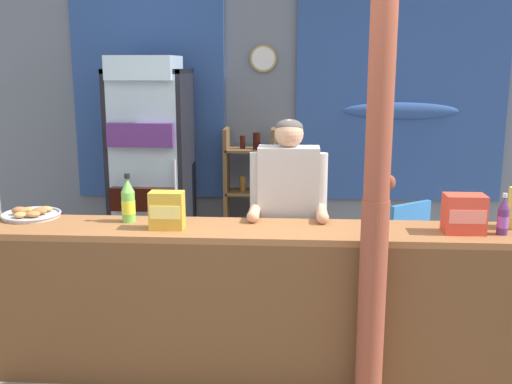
{
  "coord_description": "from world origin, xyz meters",
  "views": [
    {
      "loc": [
        0.22,
        -2.97,
        1.93
      ],
      "look_at": [
        -0.03,
        0.84,
        1.11
      ],
      "focal_mm": 41.72,
      "sensor_mm": 36.0,
      "label": 1
    }
  ],
  "objects_px": {
    "pastry_tray": "(31,214)",
    "soda_bottle_grape_soda": "(503,217)",
    "stall_counter": "(249,292)",
    "soda_bottle_lime_soda": "(128,201)",
    "bottle_shelf_rack": "(250,196)",
    "snack_box_choco_powder": "(167,210)",
    "timber_post": "(376,209)",
    "shopkeeper": "(288,207)",
    "plastic_lawn_chair": "(397,244)",
    "drink_fridge": "(151,159)",
    "snack_box_crackers": "(464,214)"
  },
  "relations": [
    {
      "from": "soda_bottle_lime_soda",
      "to": "plastic_lawn_chair",
      "type": "bearing_deg",
      "value": 31.42
    },
    {
      "from": "timber_post",
      "to": "shopkeeper",
      "type": "distance_m",
      "value": 0.89
    },
    {
      "from": "stall_counter",
      "to": "pastry_tray",
      "type": "xyz_separation_m",
      "value": [
        -1.45,
        0.27,
        0.39
      ]
    },
    {
      "from": "soda_bottle_lime_soda",
      "to": "snack_box_crackers",
      "type": "relative_size",
      "value": 1.32
    },
    {
      "from": "soda_bottle_grape_soda",
      "to": "pastry_tray",
      "type": "relative_size",
      "value": 0.65
    },
    {
      "from": "shopkeeper",
      "to": "snack_box_crackers",
      "type": "xyz_separation_m",
      "value": [
        1.04,
        -0.41,
        0.07
      ]
    },
    {
      "from": "pastry_tray",
      "to": "soda_bottle_lime_soda",
      "type": "bearing_deg",
      "value": -5.74
    },
    {
      "from": "bottle_shelf_rack",
      "to": "snack_box_choco_powder",
      "type": "height_order",
      "value": "bottle_shelf_rack"
    },
    {
      "from": "timber_post",
      "to": "shopkeeper",
      "type": "bearing_deg",
      "value": 123.17
    },
    {
      "from": "plastic_lawn_chair",
      "to": "pastry_tray",
      "type": "xyz_separation_m",
      "value": [
        -2.57,
        -1.09,
        0.49
      ]
    },
    {
      "from": "soda_bottle_grape_soda",
      "to": "snack_box_crackers",
      "type": "height_order",
      "value": "soda_bottle_grape_soda"
    },
    {
      "from": "drink_fridge",
      "to": "pastry_tray",
      "type": "bearing_deg",
      "value": -105.43
    },
    {
      "from": "soda_bottle_grape_soda",
      "to": "snack_box_choco_powder",
      "type": "distance_m",
      "value": 1.99
    },
    {
      "from": "soda_bottle_lime_soda",
      "to": "shopkeeper",
      "type": "bearing_deg",
      "value": 16.29
    },
    {
      "from": "drink_fridge",
      "to": "bottle_shelf_rack",
      "type": "distance_m",
      "value": 1.0
    },
    {
      "from": "drink_fridge",
      "to": "snack_box_choco_powder",
      "type": "bearing_deg",
      "value": -73.52
    },
    {
      "from": "stall_counter",
      "to": "shopkeeper",
      "type": "xyz_separation_m",
      "value": [
        0.23,
        0.5,
        0.41
      ]
    },
    {
      "from": "bottle_shelf_rack",
      "to": "soda_bottle_grape_soda",
      "type": "xyz_separation_m",
      "value": [
        1.64,
        -2.07,
        0.36
      ]
    },
    {
      "from": "drink_fridge",
      "to": "timber_post",
      "type": "bearing_deg",
      "value": -49.91
    },
    {
      "from": "stall_counter",
      "to": "plastic_lawn_chair",
      "type": "relative_size",
      "value": 4.31
    },
    {
      "from": "stall_counter",
      "to": "snack_box_choco_powder",
      "type": "xyz_separation_m",
      "value": [
        -0.5,
        0.06,
        0.49
      ]
    },
    {
      "from": "soda_bottle_lime_soda",
      "to": "snack_box_choco_powder",
      "type": "relative_size",
      "value": 1.35
    },
    {
      "from": "stall_counter",
      "to": "snack_box_crackers",
      "type": "relative_size",
      "value": 15.83
    },
    {
      "from": "stall_counter",
      "to": "timber_post",
      "type": "height_order",
      "value": "timber_post"
    },
    {
      "from": "soda_bottle_lime_soda",
      "to": "snack_box_choco_powder",
      "type": "xyz_separation_m",
      "value": [
        0.28,
        -0.15,
        -0.02
      ]
    },
    {
      "from": "timber_post",
      "to": "drink_fridge",
      "type": "xyz_separation_m",
      "value": [
        -1.73,
        2.05,
        -0.07
      ]
    },
    {
      "from": "stall_counter",
      "to": "soda_bottle_lime_soda",
      "type": "bearing_deg",
      "value": 165.34
    },
    {
      "from": "bottle_shelf_rack",
      "to": "soda_bottle_grape_soda",
      "type": "relative_size",
      "value": 5.48
    },
    {
      "from": "shopkeeper",
      "to": "snack_box_choco_powder",
      "type": "xyz_separation_m",
      "value": [
        -0.73,
        -0.44,
        0.07
      ]
    },
    {
      "from": "timber_post",
      "to": "snack_box_crackers",
      "type": "height_order",
      "value": "timber_post"
    },
    {
      "from": "soda_bottle_lime_soda",
      "to": "soda_bottle_grape_soda",
      "type": "xyz_separation_m",
      "value": [
        2.27,
        -0.14,
        -0.03
      ]
    },
    {
      "from": "snack_box_choco_powder",
      "to": "stall_counter",
      "type": "bearing_deg",
      "value": -6.36
    },
    {
      "from": "pastry_tray",
      "to": "soda_bottle_grape_soda",
      "type": "bearing_deg",
      "value": -4.09
    },
    {
      "from": "snack_box_choco_powder",
      "to": "soda_bottle_lime_soda",
      "type": "bearing_deg",
      "value": 152.03
    },
    {
      "from": "shopkeeper",
      "to": "soda_bottle_grape_soda",
      "type": "relative_size",
      "value": 6.41
    },
    {
      "from": "pastry_tray",
      "to": "bottle_shelf_rack",
      "type": "bearing_deg",
      "value": 55.15
    },
    {
      "from": "bottle_shelf_rack",
      "to": "pastry_tray",
      "type": "relative_size",
      "value": 3.58
    },
    {
      "from": "timber_post",
      "to": "plastic_lawn_chair",
      "type": "bearing_deg",
      "value": 75.61
    },
    {
      "from": "soda_bottle_grape_soda",
      "to": "snack_box_crackers",
      "type": "bearing_deg",
      "value": 174.26
    },
    {
      "from": "snack_box_crackers",
      "to": "drink_fridge",
      "type": "bearing_deg",
      "value": 142.85
    },
    {
      "from": "soda_bottle_lime_soda",
      "to": "timber_post",
      "type": "bearing_deg",
      "value": -16.5
    },
    {
      "from": "bottle_shelf_rack",
      "to": "soda_bottle_grape_soda",
      "type": "bearing_deg",
      "value": -51.5
    },
    {
      "from": "drink_fridge",
      "to": "pastry_tray",
      "type": "relative_size",
      "value": 5.32
    },
    {
      "from": "timber_post",
      "to": "pastry_tray",
      "type": "height_order",
      "value": "timber_post"
    },
    {
      "from": "soda_bottle_grape_soda",
      "to": "pastry_tray",
      "type": "xyz_separation_m",
      "value": [
        -2.93,
        0.21,
        -0.08
      ]
    },
    {
      "from": "soda_bottle_grape_soda",
      "to": "snack_box_choco_powder",
      "type": "xyz_separation_m",
      "value": [
        -1.99,
        -0.01,
        0.01
      ]
    },
    {
      "from": "timber_post",
      "to": "soda_bottle_lime_soda",
      "type": "bearing_deg",
      "value": 163.5
    },
    {
      "from": "shopkeeper",
      "to": "plastic_lawn_chair",
      "type": "bearing_deg",
      "value": 44.17
    },
    {
      "from": "stall_counter",
      "to": "drink_fridge",
      "type": "relative_size",
      "value": 1.85
    },
    {
      "from": "drink_fridge",
      "to": "bottle_shelf_rack",
      "type": "relative_size",
      "value": 1.48
    }
  ]
}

